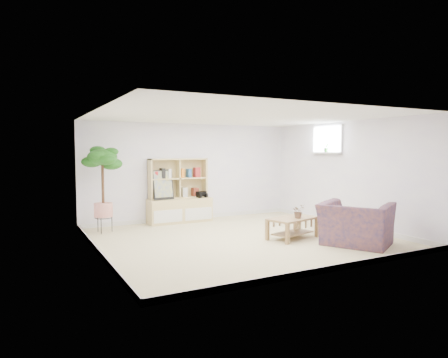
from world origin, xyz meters
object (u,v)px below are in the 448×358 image
storage_unit (180,191)px  floor_tree (103,189)px  coffee_table (292,228)px  armchair (356,221)px

storage_unit → floor_tree: bearing=-168.6°
storage_unit → coffee_table: size_ratio=1.52×
floor_tree → storage_unit: bearing=11.4°
storage_unit → coffee_table: 3.07m
storage_unit → floor_tree: size_ratio=0.84×
armchair → coffee_table: bearing=5.8°
storage_unit → coffee_table: storage_unit is taller
storage_unit → coffee_table: (1.31, -2.71, -0.56)m
floor_tree → armchair: floor_tree is taller
storage_unit → armchair: (2.00, -3.70, -0.33)m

